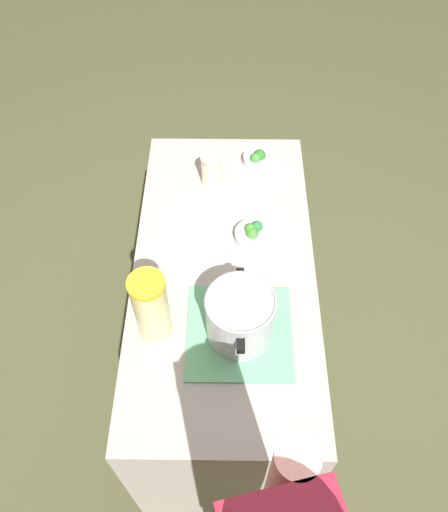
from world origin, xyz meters
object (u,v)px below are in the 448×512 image
at_px(lemonade_pitcher, 151,308).
at_px(mason_jar, 211,170).
at_px(cooking_pot, 240,316).
at_px(broccoli_bowl_front, 253,234).
at_px(broccoli_bowl_center, 257,159).

xyz_separation_m(lemonade_pitcher, mason_jar, (-0.69, 0.17, -0.08)).
distance_m(cooking_pot, lemonade_pitcher, 0.28).
bearing_deg(broccoli_bowl_front, lemonade_pitcher, -40.01).
bearing_deg(lemonade_pitcher, cooking_pot, 88.48).
bearing_deg(broccoli_bowl_front, mason_jar, -151.61).
relative_size(cooking_pot, broccoli_bowl_front, 2.16).
distance_m(mason_jar, broccoli_bowl_center, 0.22).
distance_m(cooking_pot, broccoli_bowl_center, 0.81).
bearing_deg(broccoli_bowl_center, mason_jar, -59.96).
xyz_separation_m(cooking_pot, mason_jar, (-0.69, -0.11, -0.04)).
height_order(cooking_pot, lemonade_pitcher, lemonade_pitcher).
distance_m(lemonade_pitcher, mason_jar, 0.71).
bearing_deg(cooking_pot, broccoli_bowl_front, 172.47).
bearing_deg(lemonade_pitcher, broccoli_bowl_center, 156.00).
bearing_deg(broccoli_bowl_front, cooking_pot, -7.53).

